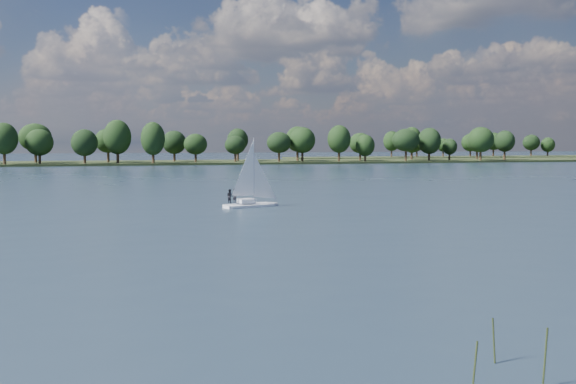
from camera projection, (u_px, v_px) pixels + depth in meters
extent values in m
plane|color=#233342|center=(255.00, 181.00, 127.52)|extent=(700.00, 700.00, 0.00)
cube|color=black|center=(192.00, 163.00, 235.46)|extent=(660.00, 40.00, 1.50)
cube|color=black|center=(501.00, 158.00, 322.57)|extent=(220.00, 30.00, 1.40)
cube|color=white|center=(250.00, 207.00, 76.28)|extent=(6.80, 3.89, 0.77)
cube|color=white|center=(250.00, 201.00, 76.22)|extent=(2.20, 1.73, 0.48)
cylinder|color=silver|center=(250.00, 170.00, 75.94)|extent=(0.12, 0.12, 7.72)
imported|color=black|center=(235.00, 196.00, 76.00)|extent=(0.65, 0.72, 1.67)
imported|color=black|center=(230.00, 196.00, 75.27)|extent=(0.95, 1.01, 1.67)
cylinder|color=#283316|center=(490.00, 353.00, 20.95)|extent=(3.20, 3.20, 1.74)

